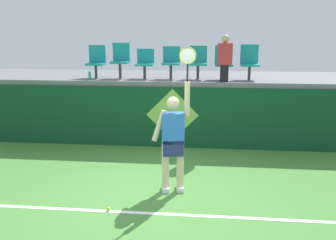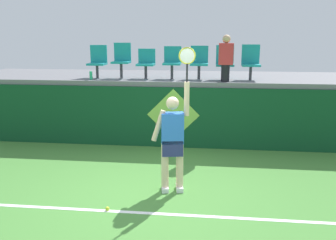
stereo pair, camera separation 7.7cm
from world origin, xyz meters
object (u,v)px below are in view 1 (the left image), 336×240
Objects in this scene: tennis_ball at (108,209)px; stadium_chair_4 at (198,61)px; water_bottle at (90,76)px; stadium_chair_0 at (96,60)px; stadium_chair_2 at (145,62)px; stadium_chair_5 at (224,61)px; stadium_chair_3 at (171,61)px; tennis_player at (173,139)px; spectator_0 at (225,58)px; stadium_chair_6 at (249,61)px; stadium_chair_1 at (120,59)px.

tennis_ball is 0.08× the size of stadium_chair_4.
stadium_chair_0 is at bearing 84.98° from water_bottle.
stadium_chair_5 is at bearing 0.28° from stadium_chair_2.
stadium_chair_4 is (2.66, 0.47, 0.35)m from water_bottle.
stadium_chair_3 is at bearing -0.18° from stadium_chair_0.
tennis_player reaches higher than water_bottle.
stadium_chair_0 is at bearing -180.00° from stadium_chair_5.
stadium_chair_0 is 1.03× the size of stadium_chair_3.
spectator_0 reaches higher than tennis_ball.
spectator_0 is at bearing 70.34° from tennis_player.
stadium_chair_0 is (-1.32, 4.07, 2.02)m from tennis_ball.
water_bottle is at bearing 110.79° from tennis_ball.
stadium_chair_5 reaches higher than stadium_chair_0.
stadium_chair_5 is at bearing 0.00° from stadium_chair_0.
spectator_0 reaches higher than tennis_player.
stadium_chair_5 is at bearing -179.87° from stadium_chair_6.
stadium_chair_2 is (-1.01, 3.19, 1.06)m from tennis_player.
stadium_chair_1 is 1.10× the size of stadium_chair_3.
stadium_chair_3 is 0.96× the size of stadium_chair_5.
spectator_0 is at bearing 0.34° from water_bottle.
tennis_player is 3.12× the size of stadium_chair_3.
stadium_chair_1 reaches higher than tennis_ball.
stadium_chair_1 reaches higher than stadium_chair_2.
stadium_chair_2 is 0.68× the size of spectator_0.
tennis_player reaches higher than stadium_chair_0.
stadium_chair_2 is (0.64, -0.01, -0.08)m from stadium_chair_1.
spectator_0 reaches higher than stadium_chair_0.
stadium_chair_1 reaches higher than water_bottle.
tennis_ball is 0.08× the size of stadium_chair_5.
stadium_chair_4 reaches higher than tennis_ball.
stadium_chair_3 is 1.40m from spectator_0.
stadium_chair_2 is 0.92× the size of stadium_chair_3.
stadium_chair_5 reaches higher than stadium_chair_2.
tennis_player is at bearing -72.52° from stadium_chair_2.
water_bottle is 2.07m from stadium_chair_3.
stadium_chair_5 is (1.99, 0.01, 0.04)m from stadium_chair_2.
tennis_player is 12.02× the size of water_bottle.
tennis_ball is (-0.95, -0.87, -0.93)m from tennis_player.
tennis_ball is 4.59m from stadium_chair_3.
stadium_chair_0 is at bearing -179.99° from stadium_chair_1.
stadium_chair_2 is 0.90× the size of stadium_chair_4.
tennis_player is 3.66m from water_bottle.
tennis_player is 2.30× the size of spectator_0.
water_bottle is at bearing 130.38° from tennis_player.
stadium_chair_1 is at bearing 170.13° from spectator_0.
tennis_player reaches higher than stadium_chair_4.
stadium_chair_4 reaches higher than stadium_chair_3.
spectator_0 is (-0.63, -0.46, 0.11)m from stadium_chair_6.
stadium_chair_3 is 0.74× the size of spectator_0.
stadium_chair_5 reaches higher than stadium_chair_3.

